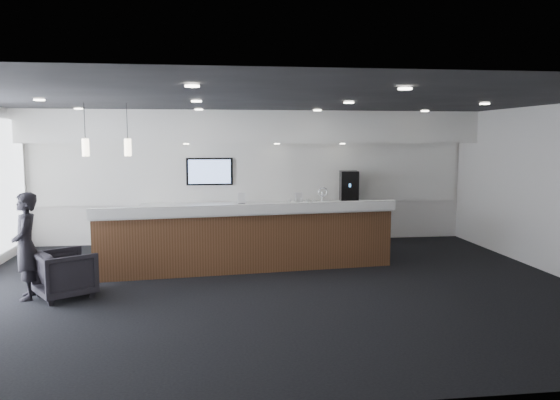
{
  "coord_description": "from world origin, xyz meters",
  "views": [
    {
      "loc": [
        -1.05,
        -8.57,
        2.41
      ],
      "look_at": [
        0.27,
        1.3,
        1.27
      ],
      "focal_mm": 35.0,
      "sensor_mm": 36.0,
      "label": 1
    }
  ],
  "objects": [
    {
      "name": "cup_0",
      "position": [
        1.34,
        3.5,
        1.0
      ],
      "size": [
        0.1,
        0.1,
        0.09
      ],
      "primitive_type": "imported",
      "color": "white",
      "rests_on": "back_credenza"
    },
    {
      "name": "info_sign_right",
      "position": [
        1.0,
        3.55,
        1.07
      ],
      "size": [
        0.18,
        0.05,
        0.24
      ],
      "primitive_type": "cube",
      "rotation": [
        0.0,
        0.0,
        0.15
      ],
      "color": "white",
      "rests_on": "back_credenza"
    },
    {
      "name": "ceiling_can_lights",
      "position": [
        0.0,
        0.0,
        2.97
      ],
      "size": [
        7.0,
        5.0,
        0.02
      ],
      "primitive_type": null,
      "color": "silver",
      "rests_on": "ceiling"
    },
    {
      "name": "coffee_machine",
      "position": [
        2.2,
        3.69,
        1.3
      ],
      "size": [
        0.45,
        0.55,
        0.7
      ],
      "rotation": [
        0.0,
        0.0,
        -0.12
      ],
      "color": "black",
      "rests_on": "back_credenza"
    },
    {
      "name": "info_sign_left",
      "position": [
        -0.3,
        3.54,
        1.07
      ],
      "size": [
        0.18,
        0.03,
        0.24
      ],
      "primitive_type": "cube",
      "rotation": [
        0.0,
        0.0,
        0.08
      ],
      "color": "white",
      "rests_on": "back_credenza"
    },
    {
      "name": "soffit_bulkhead",
      "position": [
        0.0,
        3.55,
        2.65
      ],
      "size": [
        10.0,
        0.9,
        0.7
      ],
      "primitive_type": "cube",
      "color": "white",
      "rests_on": "back_wall"
    },
    {
      "name": "alcove_panel",
      "position": [
        0.0,
        3.97,
        1.6
      ],
      "size": [
        9.8,
        0.06,
        1.4
      ],
      "primitive_type": "cube",
      "color": "white",
      "rests_on": "back_wall"
    },
    {
      "name": "armchair",
      "position": [
        -3.21,
        -0.13,
        0.36
      ],
      "size": [
        1.08,
        1.07,
        0.72
      ],
      "primitive_type": "imported",
      "rotation": [
        0.0,
        0.0,
        2.12
      ],
      "color": "black",
      "rests_on": "ground"
    },
    {
      "name": "cup_4",
      "position": [
        0.78,
        3.5,
        1.0
      ],
      "size": [
        0.13,
        0.13,
        0.09
      ],
      "primitive_type": "imported",
      "rotation": [
        0.0,
        0.0,
        2.58
      ],
      "color": "white",
      "rests_on": "back_credenza"
    },
    {
      "name": "back_wall",
      "position": [
        0.0,
        4.0,
        1.5
      ],
      "size": [
        10.0,
        0.02,
        3.0
      ],
      "primitive_type": "cube",
      "color": "white",
      "rests_on": "ground"
    },
    {
      "name": "pendant_left",
      "position": [
        -2.4,
        0.8,
        2.25
      ],
      "size": [
        0.12,
        0.12,
        0.3
      ],
      "primitive_type": "cylinder",
      "color": "#FFEBC6",
      "rests_on": "ceiling"
    },
    {
      "name": "wall_tv",
      "position": [
        -1.0,
        3.91,
        1.65
      ],
      "size": [
        1.05,
        0.08,
        0.62
      ],
      "color": "black",
      "rests_on": "back_wall"
    },
    {
      "name": "back_credenza",
      "position": [
        -0.0,
        3.64,
        0.48
      ],
      "size": [
        5.06,
        0.66,
        0.95
      ],
      "color": "#9B9DA3",
      "rests_on": "ground"
    },
    {
      "name": "cup_2",
      "position": [
        1.06,
        3.5,
        1.0
      ],
      "size": [
        0.12,
        0.12,
        0.09
      ],
      "primitive_type": "imported",
      "rotation": [
        0.0,
        0.0,
        1.29
      ],
      "color": "white",
      "rests_on": "back_credenza"
    },
    {
      "name": "cup_3",
      "position": [
        0.92,
        3.5,
        1.0
      ],
      "size": [
        0.13,
        0.13,
        0.09
      ],
      "primitive_type": "imported",
      "rotation": [
        0.0,
        0.0,
        1.94
      ],
      "color": "white",
      "rests_on": "back_credenza"
    },
    {
      "name": "cup_1",
      "position": [
        1.2,
        3.5,
        1.0
      ],
      "size": [
        0.14,
        0.14,
        0.09
      ],
      "primitive_type": "imported",
      "rotation": [
        0.0,
        0.0,
        0.65
      ],
      "color": "white",
      "rests_on": "back_credenza"
    },
    {
      "name": "service_counter",
      "position": [
        -0.35,
        1.29,
        0.57
      ],
      "size": [
        5.51,
        1.45,
        1.49
      ],
      "rotation": [
        0.0,
        0.0,
        0.1
      ],
      "color": "#4C2F19",
      "rests_on": "ground"
    },
    {
      "name": "pendant_right",
      "position": [
        -3.1,
        0.8,
        2.25
      ],
      "size": [
        0.12,
        0.12,
        0.3
      ],
      "primitive_type": "cylinder",
      "color": "#FFEBC6",
      "rests_on": "ceiling"
    },
    {
      "name": "lounge_guest",
      "position": [
        -3.76,
        -0.12,
        0.8
      ],
      "size": [
        0.5,
        0.66,
        1.61
      ],
      "primitive_type": "imported",
      "rotation": [
        0.0,
        0.0,
        -1.35
      ],
      "color": "black",
      "rests_on": "ground"
    },
    {
      "name": "ceiling",
      "position": [
        0.0,
        0.0,
        3.0
      ],
      "size": [
        10.0,
        8.0,
        0.02
      ],
      "primitive_type": "cube",
      "color": "black",
      "rests_on": "back_wall"
    },
    {
      "name": "ground",
      "position": [
        0.0,
        0.0,
        0.0
      ],
      "size": [
        10.0,
        10.0,
        0.0
      ],
      "primitive_type": "plane",
      "color": "black",
      "rests_on": "ground"
    }
  ]
}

